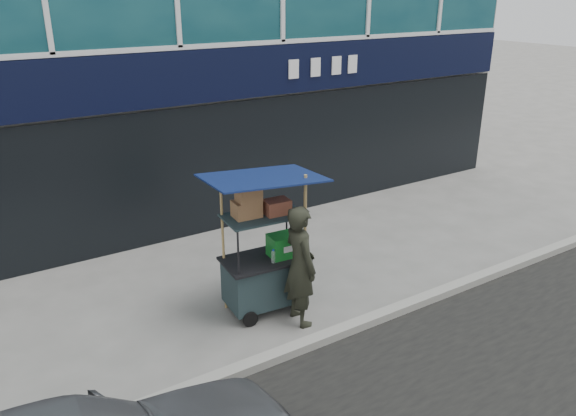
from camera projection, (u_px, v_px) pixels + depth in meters
ground at (310, 336)px, 7.46m from camera, size 80.00×80.00×0.00m
curb at (319, 340)px, 7.28m from camera, size 80.00×0.18×0.12m
vendor_cart at (265, 263)px, 7.85m from camera, size 1.61×1.20×2.07m
vendor_man at (300, 266)px, 7.50m from camera, size 0.45×0.65×1.71m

